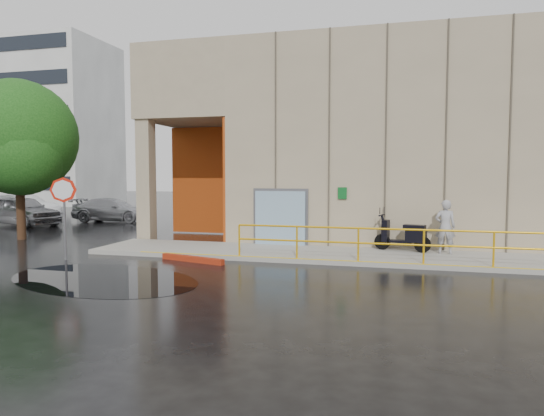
{
  "coord_description": "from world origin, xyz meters",
  "views": [
    {
      "loc": [
        4.41,
        -11.62,
        2.78
      ],
      "look_at": [
        0.63,
        3.0,
        1.73
      ],
      "focal_mm": 32.0,
      "sensor_mm": 36.0,
      "label": 1
    }
  ],
  "objects_px": {
    "car_b": "(22,207)",
    "tree_near": "(19,142)",
    "car_a": "(22,211)",
    "red_curb": "(192,259)",
    "person": "(445,227)",
    "scooter": "(403,226)",
    "stop_sign": "(64,200)",
    "car_c": "(113,210)"
  },
  "relations": [
    {
      "from": "stop_sign",
      "to": "car_c",
      "type": "relative_size",
      "value": 0.57
    },
    {
      "from": "red_curb",
      "to": "tree_near",
      "type": "relative_size",
      "value": 0.36
    },
    {
      "from": "scooter",
      "to": "car_a",
      "type": "distance_m",
      "value": 20.45
    },
    {
      "from": "red_curb",
      "to": "car_c",
      "type": "bearing_deg",
      "value": 131.98
    },
    {
      "from": "scooter",
      "to": "car_b",
      "type": "relative_size",
      "value": 0.42
    },
    {
      "from": "car_b",
      "to": "tree_near",
      "type": "bearing_deg",
      "value": -132.77
    },
    {
      "from": "person",
      "to": "car_c",
      "type": "distance_m",
      "value": 19.58
    },
    {
      "from": "red_curb",
      "to": "tree_near",
      "type": "bearing_deg",
      "value": 161.8
    },
    {
      "from": "stop_sign",
      "to": "car_b",
      "type": "relative_size",
      "value": 0.57
    },
    {
      "from": "car_a",
      "to": "tree_near",
      "type": "relative_size",
      "value": 0.71
    },
    {
      "from": "car_c",
      "to": "tree_near",
      "type": "height_order",
      "value": "tree_near"
    },
    {
      "from": "scooter",
      "to": "tree_near",
      "type": "bearing_deg",
      "value": -165.2
    },
    {
      "from": "scooter",
      "to": "tree_near",
      "type": "height_order",
      "value": "tree_near"
    },
    {
      "from": "red_curb",
      "to": "tree_near",
      "type": "distance_m",
      "value": 10.41
    },
    {
      "from": "person",
      "to": "scooter",
      "type": "height_order",
      "value": "person"
    },
    {
      "from": "red_curb",
      "to": "tree_near",
      "type": "xyz_separation_m",
      "value": [
        -9.11,
        3.0,
        4.05
      ]
    },
    {
      "from": "scooter",
      "to": "car_a",
      "type": "height_order",
      "value": "same"
    },
    {
      "from": "stop_sign",
      "to": "car_b",
      "type": "height_order",
      "value": "stop_sign"
    },
    {
      "from": "person",
      "to": "red_curb",
      "type": "relative_size",
      "value": 0.75
    },
    {
      "from": "scooter",
      "to": "car_c",
      "type": "xyz_separation_m",
      "value": [
        -16.4,
        8.08,
        -0.32
      ]
    },
    {
      "from": "stop_sign",
      "to": "car_a",
      "type": "xyz_separation_m",
      "value": [
        -9.25,
        8.51,
        -1.13
      ]
    },
    {
      "from": "car_b",
      "to": "red_curb",
      "type": "bearing_deg",
      "value": -117.98
    },
    {
      "from": "car_c",
      "to": "tree_near",
      "type": "bearing_deg",
      "value": -179.05
    },
    {
      "from": "scooter",
      "to": "red_curb",
      "type": "height_order",
      "value": "scooter"
    },
    {
      "from": "car_a",
      "to": "car_c",
      "type": "distance_m",
      "value": 4.74
    },
    {
      "from": "car_c",
      "to": "tree_near",
      "type": "xyz_separation_m",
      "value": [
        0.8,
        -8.02,
        3.46
      ]
    },
    {
      "from": "scooter",
      "to": "stop_sign",
      "type": "distance_m",
      "value": 11.27
    },
    {
      "from": "scooter",
      "to": "car_b",
      "type": "distance_m",
      "value": 23.46
    },
    {
      "from": "car_c",
      "to": "person",
      "type": "bearing_deg",
      "value": -119.72
    },
    {
      "from": "stop_sign",
      "to": "car_c",
      "type": "bearing_deg",
      "value": 99.73
    },
    {
      "from": "red_curb",
      "to": "scooter",
      "type": "bearing_deg",
      "value": 24.34
    },
    {
      "from": "car_a",
      "to": "red_curb",
      "type": "bearing_deg",
      "value": -104.79
    },
    {
      "from": "car_b",
      "to": "tree_near",
      "type": "distance_m",
      "value": 10.52
    },
    {
      "from": "stop_sign",
      "to": "tree_near",
      "type": "bearing_deg",
      "value": 126.73
    },
    {
      "from": "stop_sign",
      "to": "scooter",
      "type": "bearing_deg",
      "value": 2.56
    },
    {
      "from": "stop_sign",
      "to": "tree_near",
      "type": "distance_m",
      "value": 6.6
    },
    {
      "from": "tree_near",
      "to": "car_b",
      "type": "bearing_deg",
      "value": 131.62
    },
    {
      "from": "car_b",
      "to": "tree_near",
      "type": "height_order",
      "value": "tree_near"
    },
    {
      "from": "car_a",
      "to": "car_c",
      "type": "xyz_separation_m",
      "value": [
        3.47,
        3.23,
        -0.13
      ]
    },
    {
      "from": "person",
      "to": "tree_near",
      "type": "relative_size",
      "value": 0.27
    },
    {
      "from": "person",
      "to": "car_a",
      "type": "height_order",
      "value": "person"
    },
    {
      "from": "red_curb",
      "to": "car_a",
      "type": "height_order",
      "value": "car_a"
    }
  ]
}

